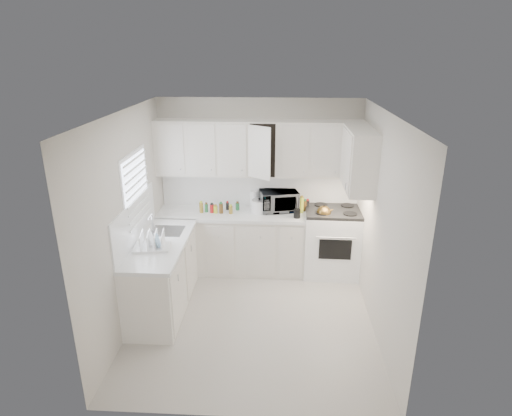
# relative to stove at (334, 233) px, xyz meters

# --- Properties ---
(floor) EXTENTS (3.20, 3.20, 0.00)m
(floor) POSITION_rel_stove_xyz_m (-1.13, -1.30, -0.66)
(floor) COLOR #B9B3AA
(floor) RESTS_ON ground
(ceiling) EXTENTS (3.20, 3.20, 0.00)m
(ceiling) POSITION_rel_stove_xyz_m (-1.13, -1.30, 1.94)
(ceiling) COLOR white
(ceiling) RESTS_ON ground
(wall_back) EXTENTS (3.00, 0.00, 3.00)m
(wall_back) POSITION_rel_stove_xyz_m (-1.13, 0.30, 0.64)
(wall_back) COLOR beige
(wall_back) RESTS_ON ground
(wall_front) EXTENTS (3.00, 0.00, 3.00)m
(wall_front) POSITION_rel_stove_xyz_m (-1.13, -2.90, 0.64)
(wall_front) COLOR beige
(wall_front) RESTS_ON ground
(wall_left) EXTENTS (0.00, 3.20, 3.20)m
(wall_left) POSITION_rel_stove_xyz_m (-2.63, -1.30, 0.64)
(wall_left) COLOR beige
(wall_left) RESTS_ON ground
(wall_right) EXTENTS (0.00, 3.20, 3.20)m
(wall_right) POSITION_rel_stove_xyz_m (0.37, -1.30, 0.64)
(wall_right) COLOR beige
(wall_right) RESTS_ON ground
(window_blinds) EXTENTS (0.06, 0.96, 1.06)m
(window_blinds) POSITION_rel_stove_xyz_m (-2.61, -0.95, 0.89)
(window_blinds) COLOR white
(window_blinds) RESTS_ON wall_left
(lower_cabinets_back) EXTENTS (2.22, 0.60, 0.90)m
(lower_cabinets_back) POSITION_rel_stove_xyz_m (-1.52, 0.00, -0.21)
(lower_cabinets_back) COLOR beige
(lower_cabinets_back) RESTS_ON floor
(lower_cabinets_left) EXTENTS (0.60, 1.60, 0.90)m
(lower_cabinets_left) POSITION_rel_stove_xyz_m (-2.33, -1.10, -0.21)
(lower_cabinets_left) COLOR beige
(lower_cabinets_left) RESTS_ON floor
(countertop_back) EXTENTS (2.24, 0.64, 0.05)m
(countertop_back) POSITION_rel_stove_xyz_m (-1.52, -0.01, 0.27)
(countertop_back) COLOR silver
(countertop_back) RESTS_ON lower_cabinets_back
(countertop_left) EXTENTS (0.64, 1.62, 0.05)m
(countertop_left) POSITION_rel_stove_xyz_m (-2.32, -1.10, 0.27)
(countertop_left) COLOR silver
(countertop_left) RESTS_ON lower_cabinets_left
(backsplash_back) EXTENTS (2.98, 0.02, 0.55)m
(backsplash_back) POSITION_rel_stove_xyz_m (-1.13, 0.29, 0.57)
(backsplash_back) COLOR silver
(backsplash_back) RESTS_ON wall_back
(backsplash_left) EXTENTS (0.02, 1.60, 0.55)m
(backsplash_left) POSITION_rel_stove_xyz_m (-2.62, -1.10, 0.57)
(backsplash_left) COLOR silver
(backsplash_left) RESTS_ON wall_left
(upper_cabinets_back) EXTENTS (3.00, 0.33, 0.80)m
(upper_cabinets_back) POSITION_rel_stove_xyz_m (-1.13, 0.14, 0.84)
(upper_cabinets_back) COLOR beige
(upper_cabinets_back) RESTS_ON wall_back
(upper_cabinets_right) EXTENTS (0.33, 0.90, 0.80)m
(upper_cabinets_right) POSITION_rel_stove_xyz_m (0.20, -0.48, 0.84)
(upper_cabinets_right) COLOR beige
(upper_cabinets_right) RESTS_ON wall_right
(sink) EXTENTS (0.42, 0.38, 0.30)m
(sink) POSITION_rel_stove_xyz_m (-2.32, -0.75, 0.41)
(sink) COLOR gray
(sink) RESTS_ON countertop_left
(stove) EXTENTS (0.88, 0.73, 1.32)m
(stove) POSITION_rel_stove_xyz_m (0.00, 0.00, 0.00)
(stove) COLOR white
(stove) RESTS_ON floor
(tea_kettle) EXTENTS (0.28, 0.25, 0.23)m
(tea_kettle) POSITION_rel_stove_xyz_m (-0.18, -0.16, 0.40)
(tea_kettle) COLOR olive
(tea_kettle) RESTS_ON stove
(frying_pan) EXTENTS (0.26, 0.45, 0.04)m
(frying_pan) POSITION_rel_stove_xyz_m (0.18, 0.16, 0.31)
(frying_pan) COLOR black
(frying_pan) RESTS_ON stove
(microwave) EXTENTS (0.61, 0.43, 0.37)m
(microwave) POSITION_rel_stove_xyz_m (-0.83, 0.13, 0.48)
(microwave) COLOR gray
(microwave) RESTS_ON countertop_back
(rice_cooker) EXTENTS (0.29, 0.29, 0.23)m
(rice_cooker) POSITION_rel_stove_xyz_m (-1.12, 0.03, 0.41)
(rice_cooker) COLOR white
(rice_cooker) RESTS_ON countertop_back
(paper_towel) EXTENTS (0.12, 0.12, 0.27)m
(paper_towel) POSITION_rel_stove_xyz_m (-1.21, 0.22, 0.43)
(paper_towel) COLOR white
(paper_towel) RESTS_ON countertop_back
(utensil_crock) EXTENTS (0.11, 0.11, 0.32)m
(utensil_crock) POSITION_rel_stove_xyz_m (-0.56, -0.16, 0.45)
(utensil_crock) COLOR black
(utensil_crock) RESTS_ON countertop_back
(dish_rack) EXTENTS (0.47, 0.38, 0.23)m
(dish_rack) POSITION_rel_stove_xyz_m (-2.38, -1.28, 0.41)
(dish_rack) COLOR white
(dish_rack) RESTS_ON countertop_left
(spice_left_0) EXTENTS (0.06, 0.06, 0.13)m
(spice_left_0) POSITION_rel_stove_xyz_m (-1.98, 0.12, 0.36)
(spice_left_0) COLOR olive
(spice_left_0) RESTS_ON countertop_back
(spice_left_1) EXTENTS (0.06, 0.06, 0.13)m
(spice_left_1) POSITION_rel_stove_xyz_m (-1.91, 0.03, 0.36)
(spice_left_1) COLOR #257038
(spice_left_1) RESTS_ON countertop_back
(spice_left_2) EXTENTS (0.06, 0.06, 0.13)m
(spice_left_2) POSITION_rel_stove_xyz_m (-1.83, 0.12, 0.36)
(spice_left_2) COLOR red
(spice_left_2) RESTS_ON countertop_back
(spice_left_3) EXTENTS (0.06, 0.06, 0.13)m
(spice_left_3) POSITION_rel_stove_xyz_m (-1.76, 0.03, 0.36)
(spice_left_3) COLOR #C5D131
(spice_left_3) RESTS_ON countertop_back
(spice_left_4) EXTENTS (0.06, 0.06, 0.13)m
(spice_left_4) POSITION_rel_stove_xyz_m (-1.68, 0.12, 0.36)
(spice_left_4) COLOR brown
(spice_left_4) RESTS_ON countertop_back
(spice_left_5) EXTENTS (0.06, 0.06, 0.13)m
(spice_left_5) POSITION_rel_stove_xyz_m (-1.61, 0.03, 0.36)
(spice_left_5) COLOR black
(spice_left_5) RESTS_ON countertop_back
(spice_left_6) EXTENTS (0.06, 0.06, 0.13)m
(spice_left_6) POSITION_rel_stove_xyz_m (-1.53, 0.12, 0.36)
(spice_left_6) COLOR olive
(spice_left_6) RESTS_ON countertop_back
(spice_left_7) EXTENTS (0.06, 0.06, 0.13)m
(spice_left_7) POSITION_rel_stove_xyz_m (-1.46, 0.03, 0.36)
(spice_left_7) COLOR #257038
(spice_left_7) RESTS_ON countertop_back
(sauce_right_0) EXTENTS (0.06, 0.06, 0.19)m
(sauce_right_0) POSITION_rel_stove_xyz_m (-0.55, 0.16, 0.39)
(sauce_right_0) COLOR red
(sauce_right_0) RESTS_ON countertop_back
(sauce_right_1) EXTENTS (0.06, 0.06, 0.19)m
(sauce_right_1) POSITION_rel_stove_xyz_m (-0.50, 0.10, 0.39)
(sauce_right_1) COLOR #C5D131
(sauce_right_1) RESTS_ON countertop_back
(sauce_right_2) EXTENTS (0.06, 0.06, 0.19)m
(sauce_right_2) POSITION_rel_stove_xyz_m (-0.44, 0.16, 0.39)
(sauce_right_2) COLOR brown
(sauce_right_2) RESTS_ON countertop_back
(sauce_right_3) EXTENTS (0.06, 0.06, 0.19)m
(sauce_right_3) POSITION_rel_stove_xyz_m (-0.39, 0.10, 0.39)
(sauce_right_3) COLOR black
(sauce_right_3) RESTS_ON countertop_back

